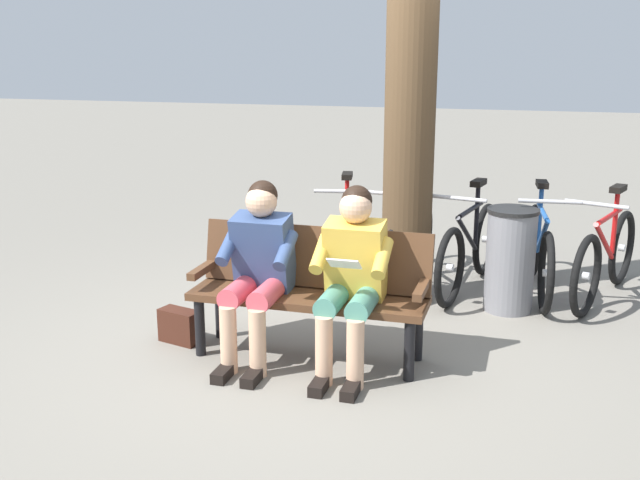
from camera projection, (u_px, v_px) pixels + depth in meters
The scene contains 12 objects.
ground_plane at pixel (300, 347), 5.34m from camera, with size 40.00×40.00×0.00m, color slate.
bench at pixel (311, 283), 5.11m from camera, with size 1.61×0.50×0.87m.
person_reading at pixel (352, 271), 4.83m from camera, with size 0.49×0.77×1.20m.
person_companion at pixel (258, 263), 5.01m from camera, with size 0.49×0.77×1.20m.
handbag at pixel (180, 326), 5.40m from camera, with size 0.30×0.14×0.24m, color #3F1E14.
tree_trunk at pixel (411, 79), 5.87m from camera, with size 0.40×0.40×3.61m, color #4C3823.
litter_bin at pixel (510, 260), 5.97m from camera, with size 0.40×0.40×0.83m.
bicycle_blue at pixel (605, 258), 6.24m from camera, with size 0.69×1.60×0.94m.
bicycle_red at pixel (540, 252), 6.41m from camera, with size 0.48×1.68×0.94m.
bicycle_orange at pixel (469, 249), 6.49m from camera, with size 0.53×1.65×0.94m.
bicycle_green at pixel (410, 244), 6.67m from camera, with size 0.48×1.68×0.94m.
bicycle_black at pixel (345, 239), 6.81m from camera, with size 0.49×1.66×0.94m.
Camera 1 is at (-1.47, 4.75, 2.09)m, focal length 42.48 mm.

